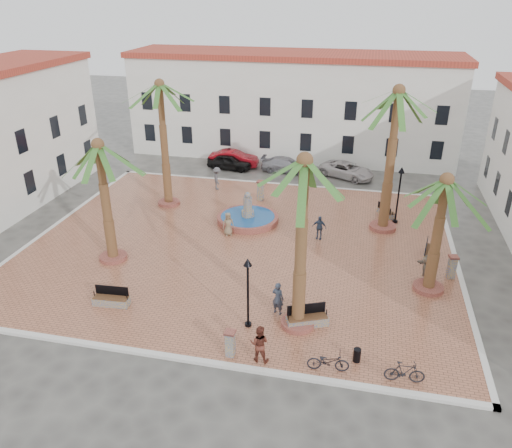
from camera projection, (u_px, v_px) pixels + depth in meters
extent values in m
plane|color=#56544F|center=(241.00, 245.00, 31.55)|extent=(120.00, 120.00, 0.00)
cube|color=#AE6749|center=(241.00, 244.00, 31.52)|extent=(26.00, 22.00, 0.15)
cube|color=silver|center=(273.00, 184.00, 41.21)|extent=(26.30, 0.30, 0.16)
cube|color=silver|center=(179.00, 358.00, 21.82)|extent=(26.30, 0.30, 0.16)
cube|color=silver|center=(457.00, 267.00, 28.94)|extent=(0.30, 22.30, 0.16)
cube|color=silver|center=(57.00, 225.00, 34.09)|extent=(0.30, 22.30, 0.16)
cube|color=white|center=(292.00, 107.00, 47.25)|extent=(30.00, 7.00, 9.00)
cube|color=#B23A2A|center=(294.00, 55.00, 45.22)|extent=(30.40, 7.40, 0.50)
cube|color=black|center=(150.00, 133.00, 47.77)|extent=(1.00, 0.12, 1.60)
cube|color=black|center=(187.00, 135.00, 47.03)|extent=(1.00, 0.12, 1.60)
cube|color=black|center=(225.00, 137.00, 46.29)|extent=(1.00, 0.12, 1.60)
cube|color=black|center=(265.00, 140.00, 45.54)|extent=(1.00, 0.12, 1.60)
cube|color=black|center=(306.00, 142.00, 44.80)|extent=(1.00, 0.12, 1.60)
cube|color=black|center=(348.00, 145.00, 44.06)|extent=(1.00, 0.12, 1.60)
cube|color=black|center=(392.00, 147.00, 43.31)|extent=(1.00, 0.12, 1.60)
cube|color=black|center=(437.00, 150.00, 42.57)|extent=(1.00, 0.12, 1.60)
cube|color=black|center=(147.00, 101.00, 46.49)|extent=(1.00, 0.12, 1.60)
cube|color=black|center=(185.00, 103.00, 45.74)|extent=(1.00, 0.12, 1.60)
cube|color=black|center=(225.00, 105.00, 45.00)|extent=(1.00, 0.12, 1.60)
cube|color=black|center=(265.00, 107.00, 44.26)|extent=(1.00, 0.12, 1.60)
cube|color=black|center=(307.00, 109.00, 43.51)|extent=(1.00, 0.12, 1.60)
cube|color=black|center=(351.00, 111.00, 42.77)|extent=(1.00, 0.12, 1.60)
cube|color=black|center=(396.00, 113.00, 42.03)|extent=(1.00, 0.12, 1.60)
cube|color=black|center=(442.00, 115.00, 41.29)|extent=(1.00, 0.12, 1.60)
cube|color=black|center=(510.00, 203.00, 32.06)|extent=(0.12, 1.00, 1.60)
cube|color=black|center=(498.00, 183.00, 35.34)|extent=(0.12, 1.00, 1.60)
cube|color=black|center=(488.00, 167.00, 38.61)|extent=(0.12, 1.00, 1.60)
cube|color=black|center=(507.00, 142.00, 34.05)|extent=(0.12, 1.00, 1.60)
cube|color=black|center=(496.00, 129.00, 37.33)|extent=(0.12, 1.00, 1.60)
cube|color=black|center=(30.00, 182.00, 35.55)|extent=(0.12, 1.00, 1.60)
cube|color=black|center=(61.00, 165.00, 39.07)|extent=(0.12, 1.00, 1.60)
cube|color=black|center=(88.00, 150.00, 42.60)|extent=(0.12, 1.00, 1.60)
cube|color=black|center=(21.00, 141.00, 34.26)|extent=(0.12, 1.00, 1.60)
cube|color=black|center=(55.00, 127.00, 37.79)|extent=(0.12, 1.00, 1.60)
cube|color=black|center=(82.00, 115.00, 41.31)|extent=(0.12, 1.00, 1.60)
cylinder|color=#A25043|center=(248.00, 219.00, 34.36)|extent=(4.22, 4.22, 0.40)
cylinder|color=#194C8C|center=(248.00, 216.00, 34.28)|extent=(3.71, 3.71, 0.06)
cylinder|color=gray|center=(248.00, 216.00, 34.27)|extent=(0.90, 0.90, 0.80)
cylinder|color=gray|center=(248.00, 205.00, 33.93)|extent=(0.60, 0.60, 1.20)
sphere|color=gray|center=(248.00, 195.00, 33.61)|extent=(0.44, 0.44, 0.44)
cylinder|color=#A25043|center=(169.00, 202.00, 37.16)|extent=(1.59, 1.59, 0.24)
cylinder|color=brown|center=(164.00, 145.00, 35.28)|extent=(0.52, 0.52, 8.54)
sphere|color=brown|center=(159.00, 84.00, 33.45)|extent=(0.70, 0.70, 0.70)
cylinder|color=#A25043|center=(113.00, 257.00, 29.64)|extent=(1.61, 1.61, 0.24)
cylinder|color=brown|center=(106.00, 203.00, 28.14)|extent=(0.52, 0.52, 6.77)
sphere|color=brown|center=(98.00, 144.00, 26.69)|extent=(0.71, 0.71, 0.71)
cylinder|color=#A25043|center=(298.00, 323.00, 23.80)|extent=(1.62, 1.62, 0.24)
cylinder|color=brown|center=(301.00, 247.00, 22.03)|extent=(0.52, 0.52, 8.00)
sphere|color=brown|center=(305.00, 160.00, 20.32)|extent=(0.71, 0.71, 0.71)
cylinder|color=#A25043|center=(428.00, 287.00, 26.62)|extent=(1.60, 1.60, 0.24)
cylinder|color=brown|center=(437.00, 235.00, 25.28)|extent=(0.52, 0.52, 6.01)
sphere|color=brown|center=(447.00, 180.00, 24.00)|extent=(0.70, 0.70, 0.70)
cylinder|color=#A25043|center=(383.00, 227.00, 33.38)|extent=(1.76, 1.76, 0.26)
cylinder|color=brown|center=(390.00, 162.00, 31.42)|extent=(0.57, 0.57, 8.84)
sphere|color=brown|center=(399.00, 90.00, 29.53)|extent=(0.77, 0.77, 0.77)
cube|color=gray|center=(111.00, 301.00, 25.29)|extent=(1.88, 0.69, 0.41)
cube|color=#56351E|center=(111.00, 297.00, 25.19)|extent=(1.78, 0.63, 0.06)
cube|color=black|center=(112.00, 290.00, 25.27)|extent=(1.75, 0.17, 0.51)
cylinder|color=black|center=(94.00, 294.00, 25.25)|extent=(0.05, 0.05, 0.31)
cylinder|color=black|center=(127.00, 297.00, 25.01)|extent=(0.05, 0.05, 0.31)
cube|color=gray|center=(307.00, 321.00, 23.74)|extent=(2.07, 1.36, 0.44)
cube|color=#56351E|center=(307.00, 317.00, 23.63)|extent=(1.95, 1.27, 0.07)
cube|color=black|center=(306.00, 309.00, 23.72)|extent=(1.75, 0.81, 0.55)
cylinder|color=black|center=(288.00, 317.00, 23.41)|extent=(0.05, 0.05, 0.33)
cylinder|color=black|center=(327.00, 312.00, 23.74)|extent=(0.05, 0.05, 0.33)
cube|color=gray|center=(429.00, 254.00, 29.83)|extent=(0.83, 1.87, 0.40)
cube|color=#56351E|center=(430.00, 250.00, 29.73)|extent=(0.77, 1.76, 0.06)
cube|color=black|center=(426.00, 246.00, 29.69)|extent=(0.32, 1.69, 0.50)
cylinder|color=black|center=(429.00, 255.00, 28.96)|extent=(0.05, 0.05, 0.30)
cylinder|color=black|center=(431.00, 242.00, 30.39)|extent=(0.05, 0.05, 0.30)
cube|color=gray|center=(386.00, 213.00, 35.25)|extent=(1.29, 1.59, 0.35)
cube|color=#56351E|center=(386.00, 211.00, 35.17)|extent=(1.20, 1.49, 0.05)
cube|color=black|center=(384.00, 208.00, 35.00)|extent=(0.87, 1.27, 0.44)
cylinder|color=black|center=(393.00, 213.00, 34.49)|extent=(0.05, 0.05, 0.26)
cylinder|color=black|center=(380.00, 205.00, 35.75)|extent=(0.05, 0.05, 0.26)
cylinder|color=black|center=(248.00, 324.00, 23.79)|extent=(0.33, 0.33, 0.15)
cylinder|color=black|center=(248.00, 295.00, 23.08)|extent=(0.11, 0.11, 3.27)
cone|color=black|center=(248.00, 262.00, 22.32)|extent=(0.40, 0.40, 0.36)
sphere|color=beige|center=(248.00, 265.00, 22.38)|extent=(0.22, 0.22, 0.22)
cylinder|color=black|center=(395.00, 221.00, 34.26)|extent=(0.36, 0.36, 0.16)
cylinder|color=black|center=(398.00, 197.00, 33.49)|extent=(0.12, 0.12, 3.56)
cone|color=black|center=(402.00, 170.00, 32.67)|extent=(0.43, 0.43, 0.40)
sphere|color=beige|center=(401.00, 172.00, 32.73)|extent=(0.24, 0.24, 0.24)
cube|color=gray|center=(230.00, 344.00, 21.63)|extent=(0.38, 0.38, 1.20)
cube|color=#A25043|center=(230.00, 332.00, 21.35)|extent=(0.48, 0.48, 0.09)
cube|color=gray|center=(261.00, 191.00, 37.62)|extent=(0.48, 0.48, 1.42)
cube|color=#A25043|center=(261.00, 182.00, 37.29)|extent=(0.60, 0.60, 0.11)
cube|color=gray|center=(452.00, 268.00, 27.47)|extent=(0.46, 0.46, 1.27)
cube|color=#A25043|center=(454.00, 257.00, 27.17)|extent=(0.58, 0.58, 0.10)
cylinder|color=black|center=(357.00, 355.00, 21.41)|extent=(0.33, 0.33, 0.64)
imported|color=#333D4F|center=(278.00, 298.00, 24.37)|extent=(0.74, 0.61, 1.74)
imported|color=black|center=(328.00, 361.00, 20.85)|extent=(1.82, 0.81, 0.93)
imported|color=#5E281D|center=(259.00, 344.00, 21.26)|extent=(0.85, 0.66, 1.74)
imported|color=black|center=(405.00, 372.00, 20.22)|extent=(1.67, 0.59, 0.99)
imported|color=#836E52|center=(228.00, 224.00, 32.24)|extent=(0.91, 0.80, 1.56)
imported|color=#354661|center=(319.00, 227.00, 31.76)|extent=(0.95, 0.46, 1.57)
imported|color=#4C4B50|center=(217.00, 178.00, 39.56)|extent=(1.08, 1.35, 1.83)
imported|color=#6D6153|center=(426.00, 269.00, 26.96)|extent=(0.99, 1.66, 1.70)
imported|color=black|center=(230.00, 162.00, 44.56)|extent=(4.13, 1.99, 1.36)
imported|color=maroon|center=(234.00, 159.00, 45.22)|extent=(4.54, 1.83, 1.47)
imported|color=#95949C|center=(286.00, 165.00, 43.93)|extent=(4.42, 1.81, 1.28)
imported|color=beige|center=(347.00, 170.00, 42.61)|extent=(5.17, 3.95, 1.31)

